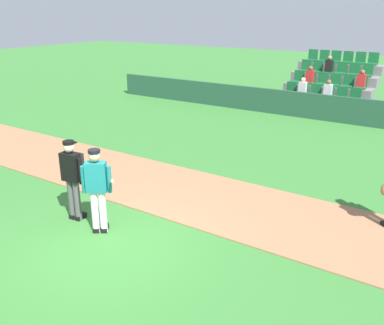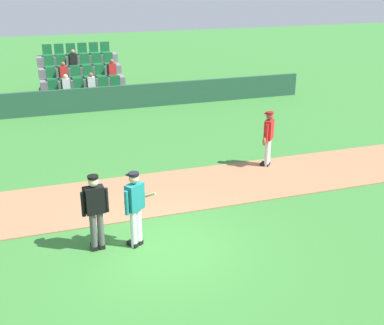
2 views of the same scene
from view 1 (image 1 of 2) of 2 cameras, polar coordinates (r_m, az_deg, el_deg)
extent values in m
plane|color=#387A33|center=(8.44, -11.20, -10.70)|extent=(80.00, 80.00, 0.00)
cube|color=#9E704C|center=(10.35, -0.39, -4.20)|extent=(28.00, 2.78, 0.03)
cube|color=#234C38|center=(18.08, 15.97, 7.32)|extent=(20.00, 0.16, 1.05)
cube|color=slate|center=(20.32, 17.94, 7.37)|extent=(3.90, 3.80, 0.30)
cube|color=slate|center=(19.04, 16.95, 7.76)|extent=(3.80, 0.85, 0.40)
cube|color=#196033|center=(19.33, 13.02, 9.05)|extent=(0.44, 0.40, 0.08)
cube|color=#196033|center=(19.49, 13.31, 9.86)|extent=(0.44, 0.08, 0.50)
cube|color=#196033|center=(19.15, 14.56, 8.82)|extent=(0.44, 0.40, 0.08)
cube|color=#196033|center=(19.31, 14.85, 9.64)|extent=(0.44, 0.08, 0.50)
cube|color=silver|center=(19.14, 14.69, 9.72)|extent=(0.32, 0.22, 0.52)
sphere|color=beige|center=(19.09, 14.79, 10.75)|extent=(0.20, 0.20, 0.20)
cube|color=#196033|center=(18.98, 16.14, 8.58)|extent=(0.44, 0.40, 0.08)
cube|color=#196033|center=(19.14, 16.42, 9.41)|extent=(0.44, 0.08, 0.50)
cube|color=#196033|center=(18.83, 17.74, 8.33)|extent=(0.44, 0.40, 0.08)
cube|color=#196033|center=(18.99, 18.01, 9.16)|extent=(0.44, 0.08, 0.50)
cube|color=silver|center=(18.82, 17.88, 9.24)|extent=(0.32, 0.22, 0.52)
sphere|color=brown|center=(18.77, 17.99, 10.29)|extent=(0.20, 0.20, 0.20)
cube|color=#196033|center=(18.69, 19.36, 8.07)|extent=(0.44, 0.40, 0.08)
cube|color=#196033|center=(18.85, 19.62, 8.91)|extent=(0.44, 0.08, 0.50)
cube|color=#196033|center=(18.57, 21.00, 7.80)|extent=(0.44, 0.40, 0.08)
cube|color=#196033|center=(18.73, 21.26, 8.65)|extent=(0.44, 0.08, 0.50)
cube|color=slate|center=(19.77, 17.82, 9.29)|extent=(3.80, 0.85, 0.40)
cube|color=#196033|center=(20.05, 14.00, 10.51)|extent=(0.44, 0.40, 0.08)
cube|color=#196033|center=(20.22, 14.28, 11.28)|extent=(0.44, 0.08, 0.50)
cube|color=#196033|center=(19.88, 15.51, 10.30)|extent=(0.44, 0.40, 0.08)
cube|color=#196033|center=(20.05, 15.78, 11.08)|extent=(0.44, 0.08, 0.50)
cube|color=red|center=(19.88, 15.63, 11.17)|extent=(0.32, 0.22, 0.52)
sphere|color=brown|center=(19.83, 15.73, 12.16)|extent=(0.20, 0.20, 0.20)
cube|color=#196033|center=(19.71, 17.04, 10.08)|extent=(0.44, 0.40, 0.08)
cube|color=#196033|center=(19.88, 17.30, 10.86)|extent=(0.44, 0.08, 0.50)
cube|color=#196033|center=(19.57, 18.59, 9.84)|extent=(0.44, 0.40, 0.08)
cube|color=#196033|center=(19.74, 18.85, 10.64)|extent=(0.44, 0.08, 0.50)
cube|color=#196033|center=(19.43, 20.16, 9.60)|extent=(0.44, 0.40, 0.08)
cube|color=#196033|center=(19.61, 20.41, 10.40)|extent=(0.44, 0.08, 0.50)
cube|color=#196033|center=(19.31, 21.75, 9.35)|extent=(0.44, 0.40, 0.08)
cube|color=#196033|center=(19.49, 21.99, 10.15)|extent=(0.44, 0.08, 0.50)
cube|color=red|center=(19.32, 21.90, 10.24)|extent=(0.32, 0.22, 0.52)
sphere|color=brown|center=(19.27, 22.03, 11.26)|extent=(0.20, 0.20, 0.20)
cube|color=slate|center=(20.52, 18.63, 10.70)|extent=(3.80, 0.85, 0.40)
cube|color=#196033|center=(20.79, 14.92, 11.87)|extent=(0.44, 0.40, 0.08)
cube|color=#196033|center=(20.96, 15.19, 12.60)|extent=(0.44, 0.08, 0.50)
cube|color=#196033|center=(20.62, 16.39, 11.67)|extent=(0.44, 0.40, 0.08)
cube|color=#196033|center=(20.80, 16.65, 12.41)|extent=(0.44, 0.08, 0.50)
cube|color=#196033|center=(20.46, 17.88, 11.47)|extent=(0.44, 0.40, 0.08)
cube|color=#196033|center=(20.64, 18.13, 12.21)|extent=(0.44, 0.08, 0.50)
cube|color=black|center=(20.47, 18.01, 12.31)|extent=(0.32, 0.22, 0.52)
sphere|color=#9E7051|center=(20.44, 18.11, 13.28)|extent=(0.20, 0.20, 0.20)
cube|color=#196033|center=(20.32, 19.38, 11.25)|extent=(0.44, 0.40, 0.08)
cube|color=#196033|center=(20.50, 19.63, 12.00)|extent=(0.44, 0.08, 0.50)
cube|color=#196033|center=(20.19, 20.91, 11.02)|extent=(0.44, 0.40, 0.08)
cube|color=#196033|center=(20.37, 21.14, 11.77)|extent=(0.44, 0.08, 0.50)
cube|color=#196033|center=(20.08, 22.45, 10.78)|extent=(0.44, 0.40, 0.08)
cube|color=#196033|center=(20.26, 22.68, 11.54)|extent=(0.44, 0.08, 0.50)
cube|color=slate|center=(21.28, 19.39, 12.01)|extent=(3.80, 0.85, 0.40)
cube|color=#196033|center=(21.54, 15.79, 13.13)|extent=(0.44, 0.40, 0.08)
cube|color=#196033|center=(21.72, 16.04, 13.83)|extent=(0.44, 0.08, 0.50)
cube|color=#196033|center=(21.38, 17.22, 12.95)|extent=(0.44, 0.40, 0.08)
cube|color=#196033|center=(21.56, 17.46, 13.65)|extent=(0.44, 0.08, 0.50)
cube|color=#196033|center=(21.23, 18.66, 12.75)|extent=(0.44, 0.40, 0.08)
cube|color=#196033|center=(21.41, 18.90, 13.46)|extent=(0.44, 0.08, 0.50)
cube|color=#196033|center=(21.09, 20.13, 12.55)|extent=(0.44, 0.40, 0.08)
cube|color=#196033|center=(21.28, 20.36, 13.26)|extent=(0.44, 0.08, 0.50)
cube|color=#196033|center=(20.97, 21.61, 12.33)|extent=(0.44, 0.40, 0.08)
cube|color=#196033|center=(21.16, 21.83, 13.05)|extent=(0.44, 0.08, 0.50)
cube|color=#196033|center=(20.86, 23.10, 12.11)|extent=(0.44, 0.40, 0.08)
cube|color=#196033|center=(21.05, 23.32, 12.82)|extent=(0.44, 0.08, 0.50)
cylinder|color=white|center=(8.70, -12.97, -6.51)|extent=(0.14, 0.14, 0.90)
cylinder|color=white|center=(8.66, -11.93, -6.54)|extent=(0.14, 0.14, 0.90)
cube|color=black|center=(8.93, -12.69, -8.64)|extent=(0.24, 0.28, 0.10)
cube|color=black|center=(8.90, -11.67, -8.67)|extent=(0.24, 0.28, 0.10)
cube|color=#197075|center=(8.38, -12.83, -1.93)|extent=(0.45, 0.41, 0.60)
cylinder|color=#197075|center=(8.45, -14.45, -2.23)|extent=(0.09, 0.09, 0.55)
cylinder|color=#197075|center=(8.35, -11.12, -2.25)|extent=(0.09, 0.09, 0.55)
sphere|color=tan|center=(8.23, -13.05, 0.85)|extent=(0.22, 0.22, 0.22)
cylinder|color=black|center=(8.20, -13.11, 1.51)|extent=(0.23, 0.23, 0.06)
cube|color=black|center=(8.30, -12.95, 1.54)|extent=(0.22, 0.20, 0.02)
cylinder|color=tan|center=(8.47, -10.96, -2.62)|extent=(0.66, 0.55, 0.41)
cylinder|color=#4C4C4C|center=(9.37, -15.96, -4.80)|extent=(0.14, 0.14, 0.90)
cylinder|color=#4C4C4C|center=(9.27, -15.23, -5.00)|extent=(0.14, 0.14, 0.90)
cube|color=black|center=(9.58, -15.49, -6.84)|extent=(0.15, 0.27, 0.10)
cube|color=black|center=(9.48, -14.77, -7.07)|extent=(0.15, 0.27, 0.10)
cube|color=black|center=(9.04, -16.04, -0.58)|extent=(0.42, 0.26, 0.60)
cylinder|color=black|center=(9.22, -17.15, -0.61)|extent=(0.09, 0.09, 0.55)
cylinder|color=black|center=(8.89, -14.82, -1.14)|extent=(0.09, 0.09, 0.55)
sphere|color=beige|center=(8.90, -16.30, 2.01)|extent=(0.22, 0.22, 0.22)
cylinder|color=black|center=(8.87, -16.36, 2.63)|extent=(0.23, 0.23, 0.06)
cube|color=black|center=(8.95, -15.91, 2.62)|extent=(0.19, 0.14, 0.02)
cube|color=black|center=(9.13, -15.49, -0.32)|extent=(0.45, 0.13, 0.56)
camera|label=2|loc=(8.80, -89.15, 10.73)|focal=46.18mm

